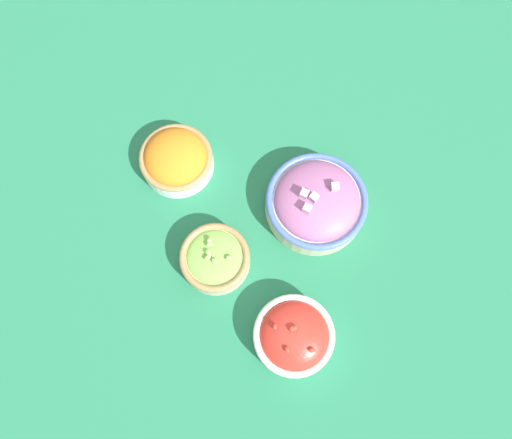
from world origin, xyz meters
name	(u,v)px	position (x,y,z in m)	size (l,w,h in m)	color
ground_plane	(256,224)	(0.00, 0.00, 0.00)	(3.00, 3.00, 0.00)	#23704C
bowl_lettuce	(215,259)	(-0.06, 0.08, 0.03)	(0.12, 0.12, 0.06)	beige
bowl_carrots	(176,159)	(0.13, 0.14, 0.03)	(0.13, 0.13, 0.07)	white
bowl_red_onion	(316,202)	(0.02, -0.11, 0.03)	(0.18, 0.18, 0.08)	beige
bowl_cherry_tomatoes	(294,336)	(-0.20, -0.05, 0.03)	(0.13, 0.13, 0.08)	silver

